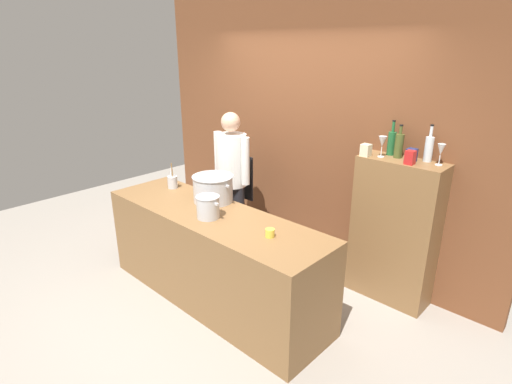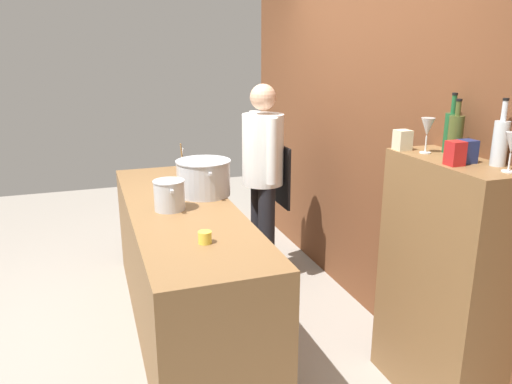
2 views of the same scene
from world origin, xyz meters
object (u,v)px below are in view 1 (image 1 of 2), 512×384
Objects in this scene: chef at (232,174)px; wine_glass_wide at (382,142)px; spice_tin_cream at (366,150)px; spice_tin_navy at (411,155)px; stockpot_large at (213,189)px; utensil_crock at (173,182)px; stockpot_small at (208,207)px; wine_glass_tall at (441,151)px; wine_bottle_olive at (399,145)px; wine_bottle_clear at (429,148)px; butter_jar at (270,233)px; wine_bottle_green at (392,142)px; spice_tin_red at (410,158)px.

chef reaches higher than wine_glass_wide.
spice_tin_cream is (1.46, 0.29, 0.48)m from chef.
spice_tin_navy is (1.84, 0.40, 0.48)m from chef.
stockpot_large is at bearing 121.28° from chef.
spice_tin_cream reaches higher than utensil_crock.
utensil_crock reaches higher than stockpot_small.
wine_glass_tall is 0.49m from wine_glass_wide.
chef reaches higher than spice_tin_cream.
spice_tin_cream is (1.11, 0.87, 0.41)m from stockpot_large.
wine_bottle_olive is 2.64× the size of spice_tin_navy.
wine_glass_tall is (0.12, -0.05, 0.01)m from wine_bottle_clear.
stockpot_small is 0.66m from butter_jar.
butter_jar is at bearing -6.38° from utensil_crock.
wine_bottle_clear is at bearing 23.23° from spice_tin_cream.
stockpot_small is 1.50× the size of wine_glass_tall.
wine_bottle_clear is 0.13m from wine_glass_tall.
chef is 5.98× the size of utensil_crock.
chef is 5.59× the size of wine_bottle_olive.
spice_tin_cream is (-0.37, -0.11, -0.00)m from spice_tin_navy.
stockpot_small is 1.76m from wine_bottle_green.
spice_tin_navy is (-0.22, -0.05, -0.07)m from wine_glass_tall.
spice_tin_red is at bearing -72.73° from spice_tin_navy.
wine_bottle_olive is at bearing -165.02° from chef.
stockpot_large is 1.62m from wine_glass_wide.
wine_bottle_clear is (0.24, 0.06, 0.00)m from wine_bottle_olive.
chef reaches higher than butter_jar.
wine_bottle_clear is 0.52m from spice_tin_cream.
spice_tin_cream is (-0.12, -0.07, -0.08)m from wine_glass_wide.
spice_tin_red is (0.17, -0.13, -0.05)m from wine_bottle_olive.
spice_tin_red is at bearing -170.26° from chef.
wine_bottle_olive is (0.43, 1.24, 0.57)m from butter_jar.
spice_tin_red is (-0.19, -0.14, -0.07)m from wine_glass_tall.
spice_tin_navy reaches higher than stockpot_small.
wine_bottle_clear reaches higher than utensil_crock.
wine_bottle_olive is at bearing 141.22° from spice_tin_red.
stockpot_small is at bearing -136.46° from spice_tin_red.
spice_tin_cream is at bearing 80.00° from butter_jar.
stockpot_large is 1.98m from wine_bottle_clear.
chef is 14.75× the size of spice_tin_navy.
chef is 1.71m from wine_glass_wide.
stockpot_large is 1.83m from spice_tin_navy.
wine_glass_wide is 1.72× the size of spice_tin_cream.
stockpot_small is 1.51m from spice_tin_cream.
wine_bottle_green is at bearing 144.78° from spice_tin_red.
wine_bottle_green reaches higher than butter_jar.
stockpot_large is (0.35, -0.58, 0.06)m from chef.
wine_bottle_olive reaches higher than butter_jar.
wine_bottle_clear reaches higher than stockpot_large.
stockpot_large reaches higher than stockpot_small.
wine_bottle_clear is 2.85× the size of spice_tin_navy.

